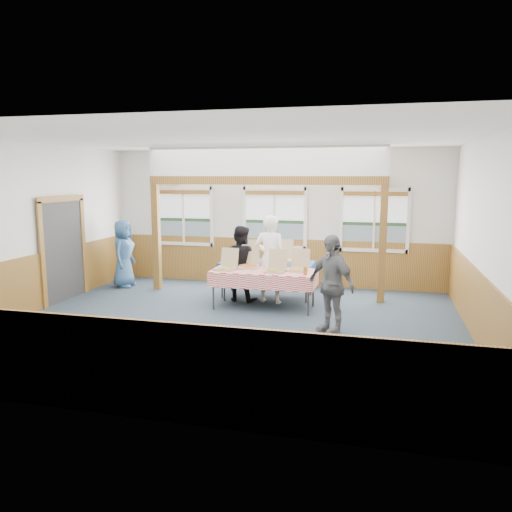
{
  "coord_description": "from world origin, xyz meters",
  "views": [
    {
      "loc": [
        2.44,
        -8.08,
        2.59
      ],
      "look_at": [
        0.16,
        1.0,
        1.08
      ],
      "focal_mm": 35.0,
      "sensor_mm": 36.0,
      "label": 1
    }
  ],
  "objects_px": {
    "table_left": "(267,265)",
    "woman_white": "(270,259)",
    "person_grey": "(331,284)",
    "man_blue": "(124,253)",
    "table_right": "(264,273)",
    "woman_black": "(240,263)"
  },
  "relations": [
    {
      "from": "table_left",
      "to": "woman_white",
      "type": "distance_m",
      "value": 0.54
    },
    {
      "from": "table_left",
      "to": "person_grey",
      "type": "bearing_deg",
      "value": -49.93
    },
    {
      "from": "table_left",
      "to": "woman_white",
      "type": "xyz_separation_m",
      "value": [
        0.17,
        -0.47,
        0.2
      ]
    },
    {
      "from": "man_blue",
      "to": "table_right",
      "type": "bearing_deg",
      "value": -111.86
    },
    {
      "from": "person_grey",
      "to": "woman_white",
      "type": "bearing_deg",
      "value": 168.56
    },
    {
      "from": "table_left",
      "to": "person_grey",
      "type": "relative_size",
      "value": 1.24
    },
    {
      "from": "woman_white",
      "to": "woman_black",
      "type": "distance_m",
      "value": 0.65
    },
    {
      "from": "table_left",
      "to": "woman_black",
      "type": "distance_m",
      "value": 0.66
    },
    {
      "from": "table_right",
      "to": "man_blue",
      "type": "distance_m",
      "value": 3.79
    },
    {
      "from": "woman_black",
      "to": "table_right",
      "type": "bearing_deg",
      "value": 151.92
    },
    {
      "from": "table_left",
      "to": "person_grey",
      "type": "height_order",
      "value": "person_grey"
    },
    {
      "from": "table_right",
      "to": "woman_white",
      "type": "height_order",
      "value": "woman_white"
    },
    {
      "from": "table_left",
      "to": "woman_white",
      "type": "relative_size",
      "value": 1.13
    },
    {
      "from": "table_left",
      "to": "man_blue",
      "type": "distance_m",
      "value": 3.49
    },
    {
      "from": "table_right",
      "to": "woman_white",
      "type": "xyz_separation_m",
      "value": [
        0.02,
        0.46,
        0.2
      ]
    },
    {
      "from": "woman_white",
      "to": "man_blue",
      "type": "distance_m",
      "value": 3.71
    },
    {
      "from": "woman_white",
      "to": "woman_black",
      "type": "xyz_separation_m",
      "value": [
        -0.64,
        0.02,
        -0.12
      ]
    },
    {
      "from": "woman_black",
      "to": "man_blue",
      "type": "relative_size",
      "value": 1.0
    },
    {
      "from": "woman_black",
      "to": "man_blue",
      "type": "height_order",
      "value": "man_blue"
    },
    {
      "from": "woman_black",
      "to": "man_blue",
      "type": "distance_m",
      "value": 3.07
    },
    {
      "from": "table_left",
      "to": "person_grey",
      "type": "xyz_separation_m",
      "value": [
        1.58,
        -2.18,
        0.12
      ]
    },
    {
      "from": "man_blue",
      "to": "person_grey",
      "type": "relative_size",
      "value": 0.95
    }
  ]
}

